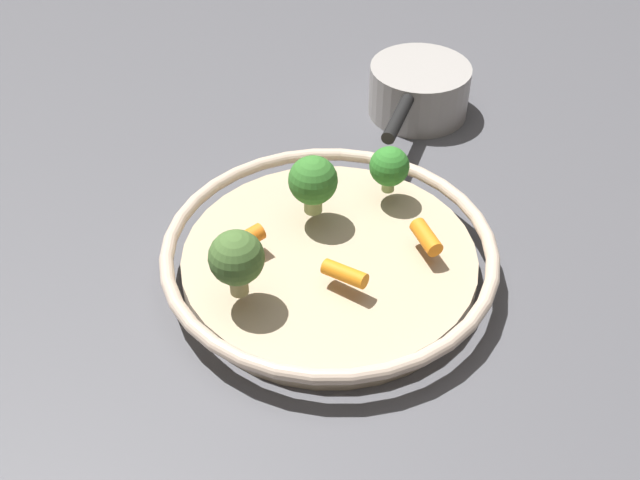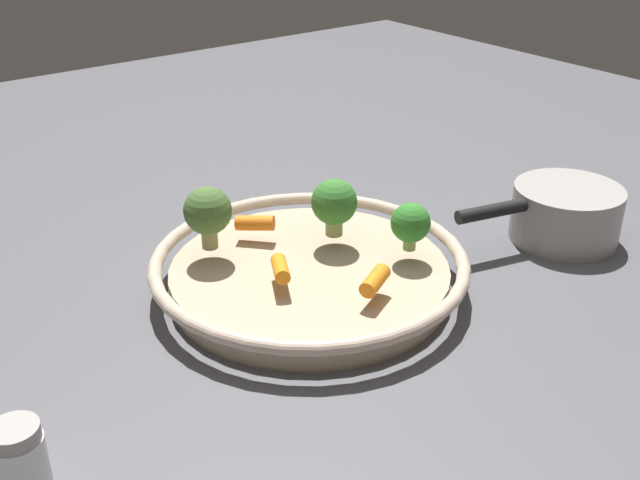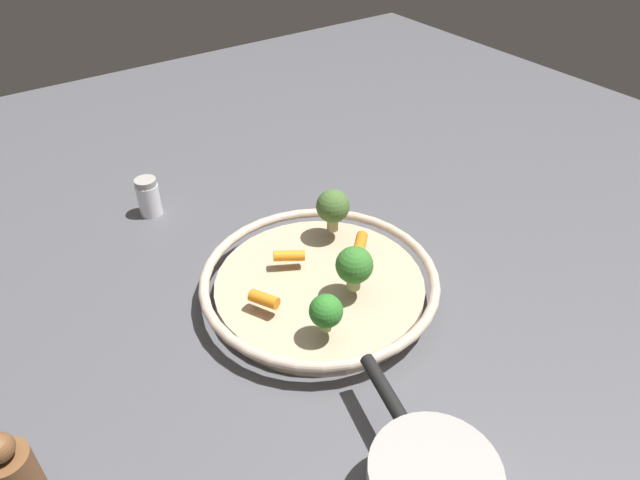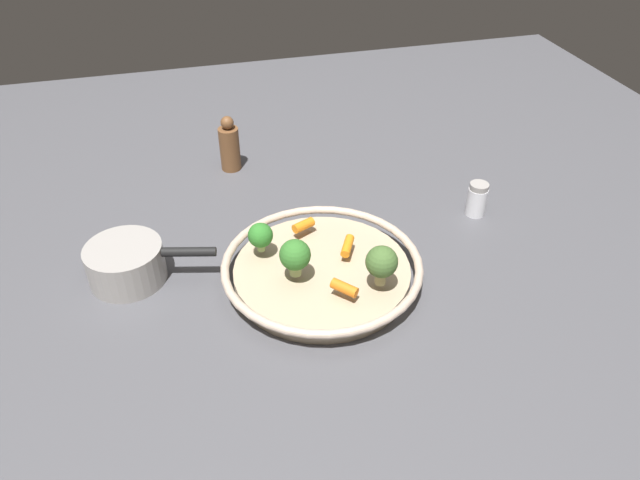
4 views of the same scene
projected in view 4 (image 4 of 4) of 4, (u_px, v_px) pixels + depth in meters
ground_plane at (322, 280)px, 1.02m from camera, size 2.07×2.07×0.00m
serving_bowl at (322, 270)px, 1.01m from camera, size 0.34×0.34×0.04m
baby_carrot_right at (347, 246)px, 1.02m from camera, size 0.04×0.05×0.02m
baby_carrot_back at (344, 288)px, 0.93m from camera, size 0.04×0.04×0.02m
baby_carrot_near_rim at (303, 225)px, 1.06m from camera, size 0.04×0.03×0.02m
broccoli_floret_edge at (260, 236)px, 1.00m from camera, size 0.04×0.04×0.05m
broccoli_floret_mid at (295, 256)px, 0.95m from camera, size 0.05×0.05×0.06m
broccoli_floret_large at (382, 262)px, 0.93m from camera, size 0.05×0.05×0.07m
salt_shaker at (477, 199)px, 1.16m from camera, size 0.04×0.04×0.07m
pepper_mill at (230, 146)px, 1.29m from camera, size 0.04×0.04×0.12m
saucepan at (127, 263)px, 1.01m from camera, size 0.21×0.13×0.07m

